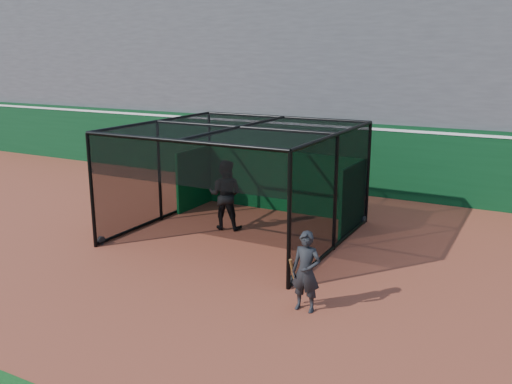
% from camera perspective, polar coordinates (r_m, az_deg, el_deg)
% --- Properties ---
extents(ground, '(120.00, 120.00, 0.00)m').
position_cam_1_polar(ground, '(13.11, -8.62, -7.26)').
color(ground, brown).
rests_on(ground, ground).
extents(outfield_wall, '(50.00, 0.50, 2.50)m').
position_cam_1_polar(outfield_wall, '(19.96, 6.02, 4.08)').
color(outfield_wall, '#093517').
rests_on(outfield_wall, ground).
extents(grandstand, '(50.00, 7.85, 8.95)m').
position_cam_1_polar(grandstand, '(23.19, 9.89, 13.26)').
color(grandstand, '#4C4C4F').
rests_on(grandstand, ground).
extents(batting_cage, '(5.52, 5.48, 2.93)m').
position_cam_1_polar(batting_cage, '(14.57, -1.69, 1.11)').
color(batting_cage, black).
rests_on(batting_cage, ground).
extents(batter, '(1.12, 0.97, 1.97)m').
position_cam_1_polar(batter, '(15.13, -3.26, -0.28)').
color(batter, black).
rests_on(batter, ground).
extents(on_deck_player, '(0.61, 0.42, 1.58)m').
position_cam_1_polar(on_deck_player, '(10.38, 5.28, -8.36)').
color(on_deck_player, black).
rests_on(on_deck_player, ground).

